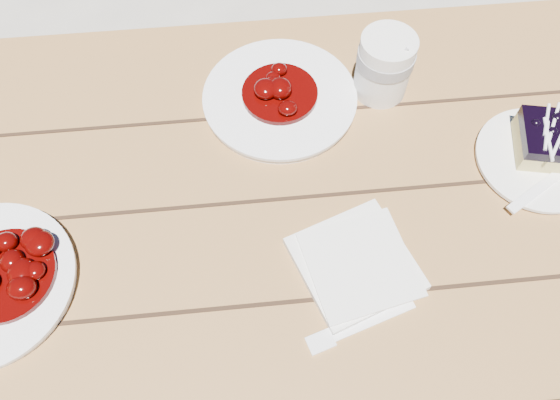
{
  "coord_description": "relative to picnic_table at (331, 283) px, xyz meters",
  "views": [
    {
      "loc": [
        -0.12,
        -0.32,
        1.46
      ],
      "look_at": [
        -0.08,
        0.05,
        0.81
      ],
      "focal_mm": 35.0,
      "sensor_mm": 36.0,
      "label": 1
    }
  ],
  "objects": [
    {
      "name": "fork_table",
      "position": [
        0.02,
        -0.12,
        0.16
      ],
      "size": [
        0.16,
        0.07,
        0.0
      ],
      "primitive_type": null,
      "rotation": [
        0.0,
        0.0,
        1.87
      ],
      "color": "white",
      "rests_on": "picnic_table"
    },
    {
      "name": "ground",
      "position": [
        0.0,
        0.0,
        -0.59
      ],
      "size": [
        60.0,
        60.0,
        0.0
      ],
      "primitive_type": "plane",
      "color": "#A7A297",
      "rests_on": "ground"
    },
    {
      "name": "napkin_stack",
      "position": [
        0.01,
        -0.04,
        0.17
      ],
      "size": [
        0.19,
        0.19,
        0.01
      ],
      "primitive_type": "cube",
      "rotation": [
        0.0,
        0.0,
        0.35
      ],
      "color": "white",
      "rests_on": "picnic_table"
    },
    {
      "name": "dessert_plate",
      "position": [
        0.32,
        0.11,
        0.17
      ],
      "size": [
        0.19,
        0.19,
        0.01
      ],
      "primitive_type": "cylinder",
      "color": "white",
      "rests_on": "picnic_table"
    },
    {
      "name": "fork_dessert",
      "position": [
        0.3,
        0.05,
        0.17
      ],
      "size": [
        0.15,
        0.1,
        0.0
      ],
      "primitive_type": null,
      "rotation": [
        0.0,
        0.0,
        -1.04
      ],
      "color": "white",
      "rests_on": "dessert_plate"
    },
    {
      "name": "picnic_table",
      "position": [
        0.0,
        0.0,
        0.0
      ],
      "size": [
        2.0,
        1.55,
        0.75
      ],
      "color": "brown",
      "rests_on": "ground"
    },
    {
      "name": "second_plate",
      "position": [
        -0.06,
        0.27,
        0.17
      ],
      "size": [
        0.25,
        0.25,
        0.02
      ],
      "primitive_type": "cylinder",
      "color": "white",
      "rests_on": "picnic_table"
    },
    {
      "name": "coffee_cup",
      "position": [
        0.11,
        0.28,
        0.22
      ],
      "size": [
        0.09,
        0.09,
        0.11
      ],
      "primitive_type": "cylinder",
      "color": "white",
      "rests_on": "picnic_table"
    },
    {
      "name": "goulash_stew",
      "position": [
        -0.46,
        -0.01,
        0.2
      ],
      "size": [
        0.14,
        0.14,
        0.04
      ],
      "primitive_type": null,
      "color": "#450302",
      "rests_on": "main_plate"
    },
    {
      "name": "second_stew",
      "position": [
        -0.06,
        0.27,
        0.2
      ],
      "size": [
        0.12,
        0.12,
        0.04
      ],
      "primitive_type": null,
      "color": "#450302",
      "rests_on": "second_plate"
    },
    {
      "name": "blueberry_cake",
      "position": [
        0.33,
        0.12,
        0.2
      ],
      "size": [
        0.11,
        0.11,
        0.05
      ],
      "rotation": [
        0.0,
        0.0,
        -0.21
      ],
      "color": "#DFCE7A",
      "rests_on": "dessert_plate"
    }
  ]
}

